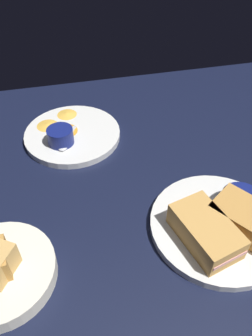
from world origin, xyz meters
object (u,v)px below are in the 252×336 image
spoon_by_dark_ramekin (213,217)px  spoon_by_gravy_ramekin (65,143)px  plate_sandwich_main (217,226)px  plate_chips_companion (73,135)px  sandwich_half_near (205,231)px  ramekin_dark_sauce (241,202)px  sandwich_half_far (248,221)px  ramekin_light_gravy (60,136)px

spoon_by_dark_ramekin → spoon_by_gravy_ramekin: bearing=41.6°
plate_sandwich_main → plate_chips_companion: same height
sandwich_half_near → plate_chips_companion: sandwich_half_near is taller
ramekin_dark_sauce → spoon_by_gravy_ramekin: (27.38, 30.95, -1.63)cm
plate_sandwich_main → sandwich_half_near: 5.80cm
sandwich_half_near → sandwich_half_far: size_ratio=0.97×
plate_sandwich_main → ramekin_light_gravy: size_ratio=4.14×
sandwich_half_near → sandwich_half_far: (0.39, -8.37, 0.00)cm
spoon_by_gravy_ramekin → spoon_by_dark_ramekin: bearing=-138.4°
plate_sandwich_main → ramekin_dark_sauce: ramekin_dark_sauce is taller
sandwich_half_far → spoon_by_gravy_ramekin: (31.90, 30.00, -2.04)cm
ramekin_dark_sauce → spoon_by_gravy_ramekin: bearing=48.5°
ramekin_dark_sauce → spoon_by_dark_ramekin: 6.12cm
sandwich_half_far → spoon_by_dark_ramekin: sandwich_half_far is taller
sandwich_half_far → spoon_by_dark_ramekin: size_ratio=1.51×
spoon_by_dark_ramekin → plate_chips_companion: 40.12cm
sandwich_half_far → spoon_by_gravy_ramekin: sandwich_half_far is taller
sandwich_half_near → ramekin_light_gravy: sandwich_half_near is taller
spoon_by_dark_ramekin → ramekin_light_gravy: size_ratio=1.62×
plate_chips_companion → spoon_by_gravy_ramekin: bearing=154.7°
plate_chips_companion → sandwich_half_far: bearing=-142.6°
ramekin_dark_sauce → ramekin_light_gravy: (28.35, 31.78, 0.09)cm
ramekin_dark_sauce → ramekin_light_gravy: bearing=48.3°
ramekin_dark_sauce → ramekin_light_gravy: ramekin_light_gravy is taller
sandwich_half_near → spoon_by_dark_ramekin: (3.95, -3.49, -2.04)cm
ramekin_dark_sauce → plate_chips_companion: (31.90, 28.82, -2.79)cm
plate_sandwich_main → spoon_by_gravy_ramekin: (29.68, 25.70, 1.16)cm
plate_sandwich_main → ramekin_dark_sauce: bearing=-66.3°
plate_sandwich_main → sandwich_half_far: sandwich_half_far is taller
plate_chips_companion → ramekin_light_gravy: size_ratio=3.85×
plate_chips_companion → plate_sandwich_main: bearing=-145.4°
plate_sandwich_main → sandwich_half_far: size_ratio=1.70×
plate_sandwich_main → ramekin_light_gravy: 40.64cm
plate_chips_companion → spoon_by_gravy_ramekin: spoon_by_gravy_ramekin is taller
ramekin_light_gravy → plate_chips_companion: bearing=-39.8°
sandwich_half_near → plate_chips_companion: (36.81, 19.50, -3.20)cm
ramekin_dark_sauce → spoon_by_gravy_ramekin: ramekin_dark_sauce is taller
ramekin_dark_sauce → sandwich_half_near: bearing=117.8°
plate_sandwich_main → sandwich_half_far: 5.80cm
plate_sandwich_main → spoon_by_dark_ramekin: bearing=23.4°
sandwich_half_near → ramekin_light_gravy: (33.25, 22.46, -0.32)cm
plate_sandwich_main → ramekin_light_gravy: (30.64, 26.53, 2.88)cm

